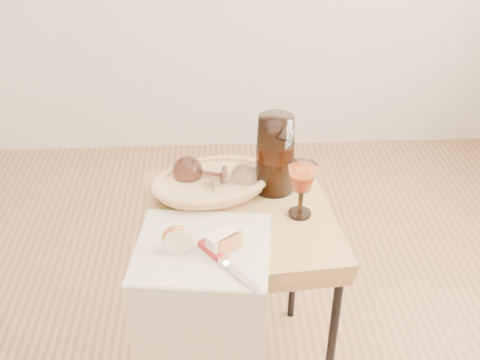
{
  "coord_description": "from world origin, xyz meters",
  "views": [
    {
      "loc": [
        0.28,
        -0.97,
        1.54
      ],
      "look_at": [
        0.34,
        0.26,
        0.75
      ],
      "focal_mm": 43.1,
      "sensor_mm": 36.0,
      "label": 1
    }
  ],
  "objects_px": {
    "side_table": "(240,300)",
    "tea_towel": "(202,248)",
    "apple_half": "(177,237)",
    "table_knife": "(226,263)",
    "goblet_lying_b": "(229,180)",
    "pitcher": "(275,154)",
    "bread_basket": "(213,184)",
    "wine_goblet": "(301,190)",
    "goblet_lying_a": "(203,173)"
  },
  "relations": [
    {
      "from": "side_table",
      "to": "tea_towel",
      "type": "bearing_deg",
      "value": -124.79
    },
    {
      "from": "apple_half",
      "to": "table_knife",
      "type": "distance_m",
      "value": 0.14
    },
    {
      "from": "side_table",
      "to": "goblet_lying_b",
      "type": "distance_m",
      "value": 0.38
    },
    {
      "from": "goblet_lying_b",
      "to": "apple_half",
      "type": "height_order",
      "value": "goblet_lying_b"
    },
    {
      "from": "pitcher",
      "to": "apple_half",
      "type": "xyz_separation_m",
      "value": [
        -0.26,
        -0.27,
        -0.07
      ]
    },
    {
      "from": "apple_half",
      "to": "tea_towel",
      "type": "bearing_deg",
      "value": -0.7
    },
    {
      "from": "bread_basket",
      "to": "goblet_lying_b",
      "type": "height_order",
      "value": "goblet_lying_b"
    },
    {
      "from": "tea_towel",
      "to": "goblet_lying_b",
      "type": "distance_m",
      "value": 0.25
    },
    {
      "from": "goblet_lying_b",
      "to": "wine_goblet",
      "type": "relative_size",
      "value": 0.77
    },
    {
      "from": "side_table",
      "to": "wine_goblet",
      "type": "xyz_separation_m",
      "value": [
        0.16,
        -0.01,
        0.39
      ]
    },
    {
      "from": "goblet_lying_b",
      "to": "wine_goblet",
      "type": "xyz_separation_m",
      "value": [
        0.18,
        -0.1,
        0.03
      ]
    },
    {
      "from": "side_table",
      "to": "apple_half",
      "type": "relative_size",
      "value": 8.53
    },
    {
      "from": "tea_towel",
      "to": "table_knife",
      "type": "bearing_deg",
      "value": -45.78
    },
    {
      "from": "wine_goblet",
      "to": "table_knife",
      "type": "height_order",
      "value": "wine_goblet"
    },
    {
      "from": "tea_towel",
      "to": "pitcher",
      "type": "xyz_separation_m",
      "value": [
        0.2,
        0.26,
        0.11
      ]
    },
    {
      "from": "goblet_lying_b",
      "to": "wine_goblet",
      "type": "distance_m",
      "value": 0.21
    },
    {
      "from": "goblet_lying_b",
      "to": "table_knife",
      "type": "bearing_deg",
      "value": -116.34
    },
    {
      "from": "bread_basket",
      "to": "wine_goblet",
      "type": "relative_size",
      "value": 1.97
    },
    {
      "from": "wine_goblet",
      "to": "apple_half",
      "type": "xyz_separation_m",
      "value": [
        -0.32,
        -0.13,
        -0.04
      ]
    },
    {
      "from": "bread_basket",
      "to": "goblet_lying_b",
      "type": "xyz_separation_m",
      "value": [
        0.05,
        -0.02,
        0.02
      ]
    },
    {
      "from": "goblet_lying_b",
      "to": "pitcher",
      "type": "height_order",
      "value": "pitcher"
    },
    {
      "from": "side_table",
      "to": "pitcher",
      "type": "xyz_separation_m",
      "value": [
        0.1,
        0.12,
        0.43
      ]
    },
    {
      "from": "tea_towel",
      "to": "goblet_lying_b",
      "type": "height_order",
      "value": "goblet_lying_b"
    },
    {
      "from": "bread_basket",
      "to": "goblet_lying_a",
      "type": "bearing_deg",
      "value": 135.25
    },
    {
      "from": "goblet_lying_a",
      "to": "wine_goblet",
      "type": "bearing_deg",
      "value": 169.32
    },
    {
      "from": "goblet_lying_a",
      "to": "goblet_lying_b",
      "type": "height_order",
      "value": "goblet_lying_a"
    },
    {
      "from": "goblet_lying_a",
      "to": "apple_half",
      "type": "height_order",
      "value": "goblet_lying_a"
    },
    {
      "from": "pitcher",
      "to": "wine_goblet",
      "type": "bearing_deg",
      "value": -46.03
    },
    {
      "from": "bread_basket",
      "to": "table_knife",
      "type": "bearing_deg",
      "value": -103.53
    },
    {
      "from": "bread_basket",
      "to": "pitcher",
      "type": "xyz_separation_m",
      "value": [
        0.17,
        0.01,
        0.09
      ]
    },
    {
      "from": "tea_towel",
      "to": "wine_goblet",
      "type": "bearing_deg",
      "value": 33.34
    },
    {
      "from": "goblet_lying_a",
      "to": "table_knife",
      "type": "height_order",
      "value": "goblet_lying_a"
    },
    {
      "from": "pitcher",
      "to": "wine_goblet",
      "type": "distance_m",
      "value": 0.15
    },
    {
      "from": "side_table",
      "to": "wine_goblet",
      "type": "bearing_deg",
      "value": -4.12
    },
    {
      "from": "pitcher",
      "to": "apple_half",
      "type": "relative_size",
      "value": 3.56
    },
    {
      "from": "side_table",
      "to": "bread_basket",
      "type": "distance_m",
      "value": 0.36
    },
    {
      "from": "tea_towel",
      "to": "side_table",
      "type": "bearing_deg",
      "value": 61.83
    },
    {
      "from": "bread_basket",
      "to": "wine_goblet",
      "type": "xyz_separation_m",
      "value": [
        0.23,
        -0.12,
        0.05
      ]
    },
    {
      "from": "goblet_lying_a",
      "to": "pitcher",
      "type": "height_order",
      "value": "pitcher"
    },
    {
      "from": "table_knife",
      "to": "side_table",
      "type": "bearing_deg",
      "value": 132.35
    },
    {
      "from": "tea_towel",
      "to": "goblet_lying_a",
      "type": "xyz_separation_m",
      "value": [
        0.0,
        0.27,
        0.05
      ]
    },
    {
      "from": "apple_half",
      "to": "table_knife",
      "type": "xyz_separation_m",
      "value": [
        0.12,
        -0.07,
        -0.03
      ]
    },
    {
      "from": "bread_basket",
      "to": "wine_goblet",
      "type": "distance_m",
      "value": 0.27
    },
    {
      "from": "goblet_lying_a",
      "to": "goblet_lying_b",
      "type": "bearing_deg",
      "value": 173.43
    },
    {
      "from": "table_knife",
      "to": "pitcher",
      "type": "bearing_deg",
      "value": 120.12
    },
    {
      "from": "goblet_lying_a",
      "to": "goblet_lying_b",
      "type": "relative_size",
      "value": 1.17
    },
    {
      "from": "tea_towel",
      "to": "bread_basket",
      "type": "height_order",
      "value": "bread_basket"
    },
    {
      "from": "pitcher",
      "to": "table_knife",
      "type": "relative_size",
      "value": 1.25
    },
    {
      "from": "side_table",
      "to": "pitcher",
      "type": "distance_m",
      "value": 0.46
    },
    {
      "from": "tea_towel",
      "to": "wine_goblet",
      "type": "height_order",
      "value": "wine_goblet"
    }
  ]
}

